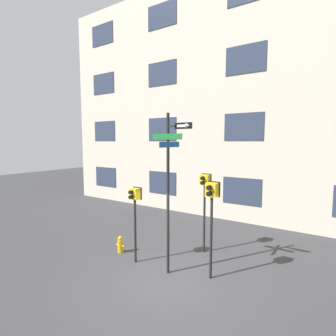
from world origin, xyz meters
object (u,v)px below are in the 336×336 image
Objects in this scene: pedestrian_signal_left at (135,205)px; pedestrian_signal_right at (212,203)px; fire_hydrant at (120,244)px; pedestrian_signal_across at (205,191)px; street_sign_pole at (170,181)px.

pedestrian_signal_left is 0.88× the size of pedestrian_signal_right.
pedestrian_signal_across is at bearing 34.32° from fire_hydrant.
pedestrian_signal_left is at bearing -179.92° from street_sign_pole.
pedestrian_signal_right is at bearing -58.15° from pedestrian_signal_across.
street_sign_pole is at bearing -95.42° from pedestrian_signal_across.
street_sign_pole is at bearing -159.79° from pedestrian_signal_right.
pedestrian_signal_right and pedestrian_signal_across have the same top height.
pedestrian_signal_right is at bearing 2.39° from fire_hydrant.
street_sign_pole is 2.11m from pedestrian_signal_across.
fire_hydrant is (-0.97, 0.29, -1.68)m from pedestrian_signal_left.
pedestrian_signal_left is (-1.37, -0.00, -0.90)m from street_sign_pole.
street_sign_pole is at bearing 0.08° from pedestrian_signal_left.
street_sign_pole reaches higher than pedestrian_signal_right.
fire_hydrant is at bearing -177.61° from pedestrian_signal_right.
street_sign_pole reaches higher than pedestrian_signal_left.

